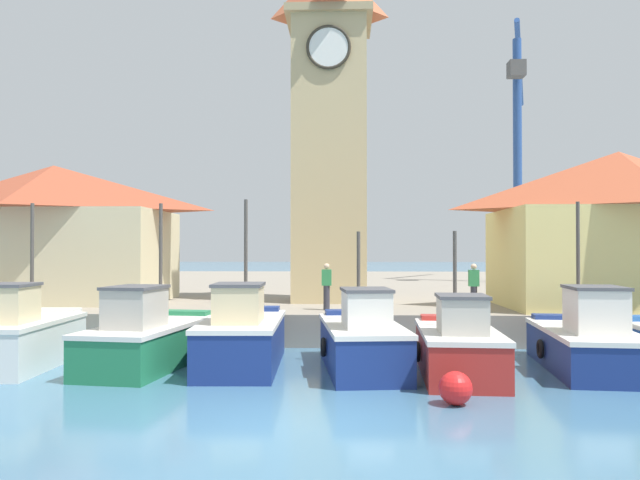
{
  "coord_description": "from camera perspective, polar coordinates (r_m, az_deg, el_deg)",
  "views": [
    {
      "loc": [
        1.08,
        -11.09,
        3.16
      ],
      "look_at": [
        0.26,
        10.91,
        3.5
      ],
      "focal_mm": 35.0,
      "sensor_mm": 36.0,
      "label": 1
    }
  ],
  "objects": [
    {
      "name": "fishing_boat_mid_right",
      "position": [
        16.63,
        3.85,
        -9.17
      ],
      "size": [
        2.41,
        5.17,
        3.66
      ],
      "color": "navy",
      "rests_on": "ground"
    },
    {
      "name": "dock_worker_near_tower",
      "position": [
        21.88,
        13.88,
        -4.14
      ],
      "size": [
        0.34,
        0.22,
        1.62
      ],
      "color": "#33333D",
      "rests_on": "quay_wharf"
    },
    {
      "name": "fishing_boat_mid_left",
      "position": [
        17.65,
        -15.37,
        -8.69
      ],
      "size": [
        2.67,
        5.39,
        4.47
      ],
      "color": "#237A4C",
      "rests_on": "ground"
    },
    {
      "name": "fishing_boat_left_inner",
      "position": [
        18.65,
        -25.63,
        -8.05
      ],
      "size": [
        2.08,
        4.3,
        4.45
      ],
      "color": "silver",
      "rests_on": "ground"
    },
    {
      "name": "warehouse_left",
      "position": [
        27.62,
        -23.2,
        0.72
      ],
      "size": [
        9.38,
        5.79,
        5.54
      ],
      "color": "beige",
      "rests_on": "quay_wharf"
    },
    {
      "name": "mooring_buoy",
      "position": [
        13.28,
        12.29,
        -13.1
      ],
      "size": [
        0.69,
        0.69,
        0.69
      ],
      "primitive_type": "sphere",
      "color": "red",
      "rests_on": "ground"
    },
    {
      "name": "dock_worker_along_quay",
      "position": [
        21.7,
        0.61,
        -4.2
      ],
      "size": [
        0.34,
        0.22,
        1.62
      ],
      "color": "#33333D",
      "rests_on": "quay_wharf"
    },
    {
      "name": "fishing_boat_center",
      "position": [
        17.1,
        -7.1,
        -8.79
      ],
      "size": [
        2.22,
        5.05,
        4.57
      ],
      "color": "navy",
      "rests_on": "ground"
    },
    {
      "name": "quay_wharf",
      "position": [
        40.11,
        0.59,
        -4.65
      ],
      "size": [
        120.0,
        40.0,
        1.06
      ],
      "primitive_type": "cube",
      "color": "gray",
      "rests_on": "ground"
    },
    {
      "name": "warehouse_right",
      "position": [
        25.23,
        25.69,
        1.07
      ],
      "size": [
        8.8,
        6.05,
        5.69
      ],
      "color": "#E5D17A",
      "rests_on": "quay_wharf"
    },
    {
      "name": "port_crane_near",
      "position": [
        42.94,
        17.64,
        4.95
      ],
      "size": [
        3.95,
        10.72,
        17.25
      ],
      "color": "navy",
      "rests_on": "quay_wharf"
    },
    {
      "name": "ground_plane",
      "position": [
        11.58,
        -3.44,
        -16.71
      ],
      "size": [
        300.0,
        300.0,
        0.0
      ],
      "primitive_type": "plane",
      "color": "teal"
    },
    {
      "name": "clock_tower",
      "position": [
        26.06,
        0.87,
        11.22
      ],
      "size": [
        3.45,
        3.45,
        15.9
      ],
      "color": "tan",
      "rests_on": "quay_wharf"
    },
    {
      "name": "fishing_boat_right_outer",
      "position": [
        17.91,
        23.17,
        -8.58
      ],
      "size": [
        2.55,
        5.28,
        4.47
      ],
      "color": "navy",
      "rests_on": "ground"
    },
    {
      "name": "fishing_boat_right_inner",
      "position": [
        16.26,
        12.51,
        -9.46
      ],
      "size": [
        2.14,
        4.74,
        3.65
      ],
      "color": "#AD2823",
      "rests_on": "ground"
    }
  ]
}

